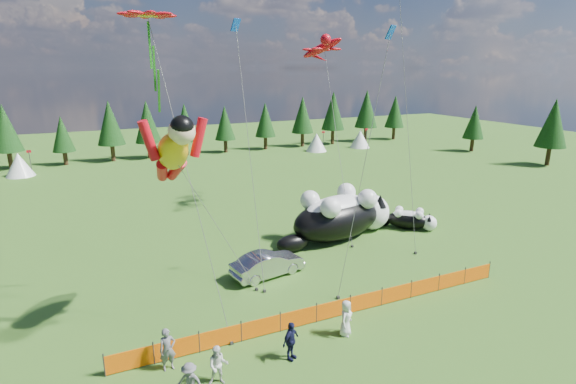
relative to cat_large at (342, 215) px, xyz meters
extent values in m
plane|color=#173C0A|center=(-6.37, -6.73, -1.80)|extent=(160.00, 160.00, 0.00)
cylinder|color=#262626|center=(-17.37, -9.73, -1.25)|extent=(0.06, 0.06, 1.10)
cylinder|color=#262626|center=(-15.37, -9.73, -1.25)|extent=(0.06, 0.06, 1.10)
cylinder|color=#262626|center=(-13.37, -9.73, -1.25)|extent=(0.06, 0.06, 1.10)
cylinder|color=#262626|center=(-11.37, -9.73, -1.25)|extent=(0.06, 0.06, 1.10)
cylinder|color=#262626|center=(-9.37, -9.73, -1.25)|extent=(0.06, 0.06, 1.10)
cylinder|color=#262626|center=(-7.37, -9.73, -1.25)|extent=(0.06, 0.06, 1.10)
cylinder|color=#262626|center=(-5.37, -9.73, -1.25)|extent=(0.06, 0.06, 1.10)
cylinder|color=#262626|center=(-3.37, -9.73, -1.25)|extent=(0.06, 0.06, 1.10)
cylinder|color=#262626|center=(-1.37, -9.73, -1.25)|extent=(0.06, 0.06, 1.10)
cylinder|color=#262626|center=(0.63, -9.73, -1.25)|extent=(0.06, 0.06, 1.10)
cylinder|color=#262626|center=(2.63, -9.73, -1.25)|extent=(0.06, 0.06, 1.10)
cylinder|color=#262626|center=(4.63, -9.73, -1.25)|extent=(0.06, 0.06, 1.10)
cube|color=#F45D05|center=(-16.37, -9.73, -1.30)|extent=(2.00, 0.04, 0.90)
cube|color=#F45D05|center=(-14.37, -9.73, -1.30)|extent=(2.00, 0.04, 0.90)
cube|color=#F45D05|center=(-12.37, -9.73, -1.30)|extent=(2.00, 0.04, 0.90)
cube|color=#F45D05|center=(-10.37, -9.73, -1.30)|extent=(2.00, 0.04, 0.90)
cube|color=#F45D05|center=(-8.37, -9.73, -1.30)|extent=(2.00, 0.04, 0.90)
cube|color=#F45D05|center=(-6.37, -9.73, -1.30)|extent=(2.00, 0.04, 0.90)
cube|color=#F45D05|center=(-4.37, -9.73, -1.30)|extent=(2.00, 0.04, 0.90)
cube|color=#F45D05|center=(-2.37, -9.73, -1.30)|extent=(2.00, 0.04, 0.90)
cube|color=#F45D05|center=(-0.37, -9.73, -1.30)|extent=(2.00, 0.04, 0.90)
cube|color=#F45D05|center=(1.63, -9.73, -1.30)|extent=(2.00, 0.04, 0.90)
cube|color=#F45D05|center=(3.63, -9.73, -1.30)|extent=(2.00, 0.04, 0.90)
ellipsoid|color=black|center=(-0.45, -0.09, -0.23)|extent=(8.46, 5.20, 3.15)
ellipsoid|color=white|center=(-0.45, -0.09, 0.56)|extent=(6.36, 3.78, 1.93)
sphere|color=white|center=(3.15, 0.65, -0.40)|extent=(2.80, 2.80, 2.80)
sphere|color=#EE5C63|center=(4.32, 0.90, -0.40)|extent=(0.39, 0.39, 0.39)
ellipsoid|color=black|center=(-4.56, -0.95, -1.19)|extent=(2.65, 1.70, 1.23)
cone|color=black|center=(3.32, -0.17, 0.72)|extent=(0.98, 0.98, 0.98)
cone|color=black|center=(2.98, 1.48, 0.72)|extent=(0.98, 0.98, 0.98)
sphere|color=white|center=(1.21, 1.41, 1.26)|extent=(1.47, 1.47, 1.47)
sphere|color=white|center=(1.67, -0.82, 1.26)|extent=(1.47, 1.47, 1.47)
sphere|color=white|center=(-2.39, 0.67, 1.26)|extent=(1.47, 1.47, 1.47)
sphere|color=white|center=(-1.93, -1.56, 1.26)|extent=(1.47, 1.47, 1.47)
ellipsoid|color=black|center=(5.89, -0.53, -1.11)|extent=(3.65, 3.52, 1.38)
ellipsoid|color=white|center=(5.89, -0.53, -0.77)|extent=(2.71, 2.61, 0.85)
sphere|color=white|center=(7.09, -1.61, -1.19)|extent=(1.23, 1.23, 1.23)
sphere|color=#EE5C63|center=(7.47, -1.96, -1.19)|extent=(0.17, 0.17, 0.17)
ellipsoid|color=black|center=(4.52, 0.71, -1.54)|extent=(1.16, 1.12, 0.54)
cone|color=black|center=(6.84, -1.88, -0.70)|extent=(0.43, 0.43, 0.43)
cone|color=black|center=(7.33, -1.34, -0.70)|extent=(0.43, 0.43, 0.43)
sphere|color=white|center=(6.85, -0.72, -0.46)|extent=(0.65, 0.65, 0.65)
sphere|color=white|center=(6.18, -1.46, -0.46)|extent=(0.65, 0.65, 0.65)
sphere|color=white|center=(5.65, 0.36, -0.46)|extent=(0.65, 0.65, 0.65)
sphere|color=white|center=(4.98, -0.38, -0.46)|extent=(0.65, 0.65, 0.65)
imported|color=#BCBCC1|center=(-7.59, -3.76, -1.03)|extent=(4.91, 2.50, 1.54)
imported|color=#5E5D63|center=(-14.85, -10.33, -0.85)|extent=(0.74, 0.52, 1.92)
imported|color=silver|center=(-13.16, -12.12, -0.94)|extent=(0.94, 0.71, 1.72)
imported|color=#141639|center=(-9.81, -11.87, -0.90)|extent=(1.18, 0.98, 1.80)
imported|color=#5E5D63|center=(-14.43, -12.59, -0.98)|extent=(1.17, 1.08, 1.64)
imported|color=silver|center=(-6.60, -11.28, -0.90)|extent=(1.04, 0.99, 1.80)
cylinder|color=#595959|center=(-11.21, -6.21, 2.67)|extent=(0.03, 0.03, 9.94)
cube|color=#262626|center=(-8.93, -5.31, -1.72)|extent=(0.15, 0.15, 0.16)
cylinder|color=#595959|center=(1.03, 2.96, 5.33)|extent=(0.03, 0.03, 17.42)
cube|color=#262626|center=(-0.33, -2.06, -1.72)|extent=(0.15, 0.15, 0.16)
cylinder|color=#595959|center=(-12.82, -7.22, 5.69)|extent=(0.03, 0.03, 15.65)
cube|color=#262626|center=(-11.87, -9.74, -1.72)|extent=(0.15, 0.15, 0.16)
cube|color=#1B7B16|center=(-13.78, -4.70, 10.63)|extent=(0.19, 0.19, 4.24)
cylinder|color=#595959|center=(-8.24, -2.75, 5.77)|extent=(0.03, 0.03, 16.00)
cube|color=#262626|center=(-8.59, -5.69, -1.72)|extent=(0.15, 0.15, 0.16)
cylinder|color=#595959|center=(3.23, -2.22, 10.05)|extent=(0.03, 0.03, 24.03)
cube|color=#262626|center=(3.01, -4.92, -1.72)|extent=(0.15, 0.15, 0.16)
cylinder|color=#595959|center=(-3.61, -7.80, 5.40)|extent=(0.03, 0.03, 14.43)
cube|color=#262626|center=(-5.12, -8.11, -1.72)|extent=(0.15, 0.15, 0.16)
camera|label=1|loc=(-17.11, -27.49, 10.67)|focal=28.00mm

